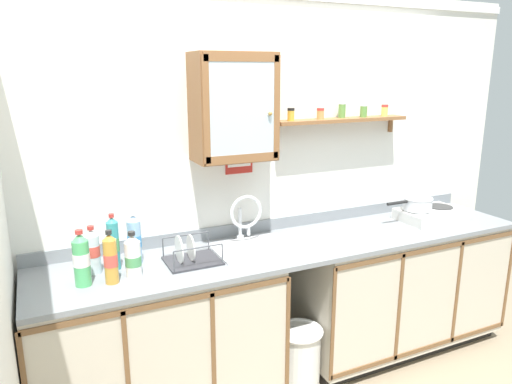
% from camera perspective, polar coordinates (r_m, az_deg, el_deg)
% --- Properties ---
extents(back_wall, '(3.86, 0.07, 2.49)m').
position_cam_1_polar(back_wall, '(3.24, 2.30, 1.20)').
color(back_wall, silver).
rests_on(back_wall, ground).
extents(lower_cabinet_run, '(1.39, 0.62, 0.90)m').
position_cam_1_polar(lower_cabinet_run, '(2.96, -11.60, -17.29)').
color(lower_cabinet_run, black).
rests_on(lower_cabinet_run, ground).
extents(lower_cabinet_run_right, '(1.57, 0.62, 0.90)m').
position_cam_1_polar(lower_cabinet_run_right, '(3.71, 16.43, -10.79)').
color(lower_cabinet_run_right, black).
rests_on(lower_cabinet_run_right, ground).
extents(countertop, '(3.22, 0.65, 0.03)m').
position_cam_1_polar(countertop, '(3.06, 5.13, -6.29)').
color(countertop, gray).
rests_on(countertop, lower_cabinet_run).
extents(backsplash, '(3.22, 0.02, 0.08)m').
position_cam_1_polar(backsplash, '(3.29, 2.53, -3.76)').
color(backsplash, gray).
rests_on(backsplash, countertop).
extents(sink, '(0.49, 0.41, 0.44)m').
position_cam_1_polar(sink, '(2.96, -0.37, -6.76)').
color(sink, silver).
rests_on(sink, countertop).
extents(hot_plate_stove, '(0.46, 0.30, 0.08)m').
position_cam_1_polar(hot_plate_stove, '(3.71, 20.06, -2.53)').
color(hot_plate_stove, silver).
rests_on(hot_plate_stove, countertop).
extents(saucepan, '(0.38, 0.21, 0.09)m').
position_cam_1_polar(saucepan, '(3.62, 18.65, -1.28)').
color(saucepan, silver).
rests_on(saucepan, hot_plate_stove).
extents(bottle_detergent_teal_0, '(0.06, 0.06, 0.32)m').
position_cam_1_polar(bottle_detergent_teal_0, '(2.72, -16.63, -5.89)').
color(bottle_detergent_teal_0, teal).
rests_on(bottle_detergent_teal_0, countertop).
extents(bottle_water_clear_1, '(0.08, 0.08, 0.27)m').
position_cam_1_polar(bottle_water_clear_1, '(2.71, -18.90, -6.69)').
color(bottle_water_clear_1, silver).
rests_on(bottle_water_clear_1, countertop).
extents(bottle_juice_amber_2, '(0.07, 0.07, 0.28)m').
position_cam_1_polar(bottle_juice_amber_2, '(2.56, -16.94, -7.62)').
color(bottle_juice_amber_2, gold).
rests_on(bottle_juice_amber_2, countertop).
extents(bottle_soda_green_3, '(0.08, 0.08, 0.29)m').
position_cam_1_polar(bottle_soda_green_3, '(2.57, -20.08, -7.56)').
color(bottle_soda_green_3, '#4CB266').
rests_on(bottle_soda_green_3, countertop).
extents(bottle_water_blue_4, '(0.08, 0.08, 0.30)m').
position_cam_1_polar(bottle_water_blue_4, '(2.78, -14.29, -5.49)').
color(bottle_water_blue_4, '#8CB7E0').
rests_on(bottle_water_blue_4, countertop).
extents(bottle_opaque_white_5, '(0.09, 0.09, 0.25)m').
position_cam_1_polar(bottle_opaque_white_5, '(2.62, -14.45, -7.46)').
color(bottle_opaque_white_5, white).
rests_on(bottle_opaque_white_5, countertop).
extents(dish_rack, '(0.30, 0.25, 0.17)m').
position_cam_1_polar(dish_rack, '(2.76, -7.83, -7.64)').
color(dish_rack, '#333338').
rests_on(dish_rack, countertop).
extents(wall_cabinet, '(0.48, 0.29, 0.63)m').
position_cam_1_polar(wall_cabinet, '(2.87, -2.68, 10.03)').
color(wall_cabinet, brown).
extents(spice_shelf, '(1.00, 0.14, 0.23)m').
position_cam_1_polar(spice_shelf, '(3.33, 10.19, 8.64)').
color(spice_shelf, brown).
extents(warning_sign, '(0.19, 0.01, 0.24)m').
position_cam_1_polar(warning_sign, '(3.06, -2.05, 4.43)').
color(warning_sign, '#B2261E').
extents(trash_bin, '(0.29, 0.29, 0.44)m').
position_cam_1_polar(trash_bin, '(3.19, 5.14, -19.22)').
color(trash_bin, silver).
rests_on(trash_bin, ground).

